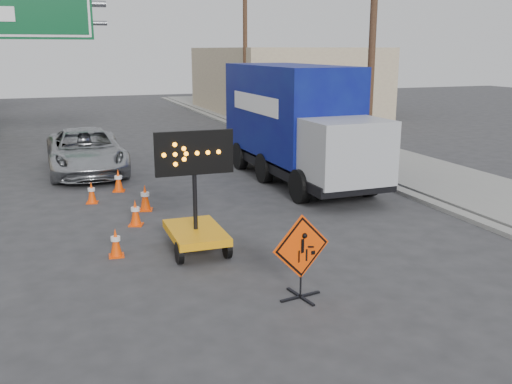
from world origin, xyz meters
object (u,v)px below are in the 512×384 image
construction_sign (301,254)px  pickup_truck (86,151)px  box_truck (296,129)px  arrow_board (196,225)px

construction_sign → pickup_truck: same height
pickup_truck → box_truck: box_truck is taller
arrow_board → box_truck: bearing=49.6°
construction_sign → arrow_board: bearing=101.0°
arrow_board → box_truck: 7.88m
arrow_board → box_truck: size_ratio=0.33×
arrow_board → box_truck: box_truck is taller
pickup_truck → box_truck: bearing=-29.9°
construction_sign → box_truck: bearing=56.9°
arrow_board → pickup_truck: arrow_board is taller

